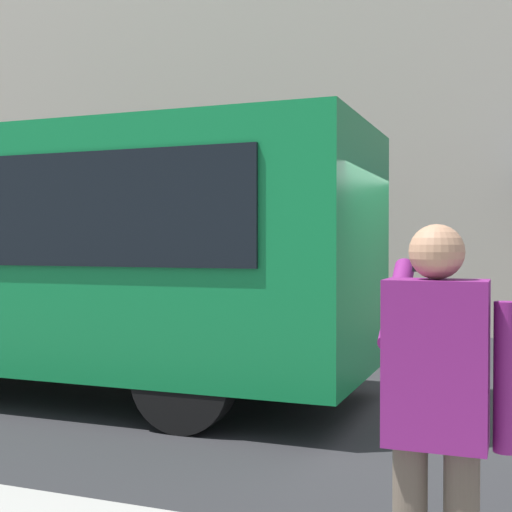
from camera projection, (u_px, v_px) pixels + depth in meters
name	position (u px, v px, depth m)	size (l,w,h in m)	color
ground_plane	(398.00, 414.00, 7.18)	(60.00, 60.00, 0.00)	#232326
building_facade_far	(457.00, 26.00, 13.41)	(28.00, 1.55, 12.00)	#A89E8E
red_bus	(4.00, 250.00, 8.53)	(9.05, 2.54, 3.08)	#0F7238
pedestrian_photographer	(437.00, 402.00, 2.75)	(0.53, 0.52, 1.70)	#4C4238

